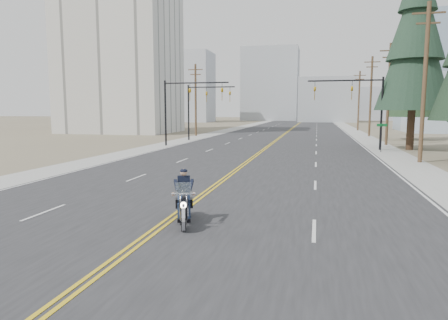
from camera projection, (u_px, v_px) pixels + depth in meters
name	position (u px, v px, depth m)	size (l,w,h in m)	color
ground_plane	(112.00, 264.00, 10.14)	(400.00, 400.00, 0.00)	#776D56
road	(290.00, 130.00, 77.79)	(20.00, 200.00, 0.01)	#303033
sidewalk_left	(233.00, 129.00, 80.37)	(3.00, 200.00, 0.01)	#A5A5A0
sidewalk_right	(352.00, 130.00, 75.21)	(3.00, 200.00, 0.01)	#A5A5A0
traffic_mast_left	(183.00, 100.00, 42.47)	(7.10, 0.26, 7.00)	black
traffic_mast_right	(360.00, 99.00, 38.43)	(7.10, 0.26, 7.00)	black
traffic_mast_far	(201.00, 102.00, 50.28)	(6.10, 0.26, 7.00)	black
street_sign	(382.00, 133.00, 36.49)	(0.90, 0.06, 2.62)	black
utility_pole_b	(425.00, 81.00, 28.82)	(2.20, 0.30, 11.50)	brown
utility_pole_c	(389.00, 93.00, 43.34)	(2.20, 0.30, 11.00)	brown
utility_pole_d	(371.00, 95.00, 57.81)	(2.20, 0.30, 11.50)	brown
utility_pole_e	(359.00, 100.00, 74.27)	(2.20, 0.30, 11.00)	brown
utility_pole_left	(196.00, 99.00, 58.65)	(2.20, 0.30, 10.50)	brown
apartment_block	(120.00, 44.00, 67.70)	(18.00, 14.00, 30.00)	silver
haze_bldg_a	(190.00, 87.00, 127.76)	(14.00, 12.00, 22.00)	#B7BCC6
haze_bldg_b	(327.00, 100.00, 128.27)	(18.00, 14.00, 14.00)	#ADB2B7
haze_bldg_d	(271.00, 85.00, 146.50)	(20.00, 15.00, 26.00)	#ADB2B7
haze_bldg_e	(372.00, 104.00, 148.74)	(14.00, 14.00, 12.00)	#B7BCC6
haze_bldg_f	(164.00, 98.00, 146.00)	(12.00, 12.00, 16.00)	#ADB2B7
motorcyclist	(184.00, 197.00, 13.61)	(1.02, 2.38, 1.86)	black
conifer_tall	(416.00, 33.00, 37.64)	(6.93, 6.93, 19.25)	#382619
conifer_far	(413.00, 72.00, 50.41)	(5.59, 5.59, 14.96)	#382619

